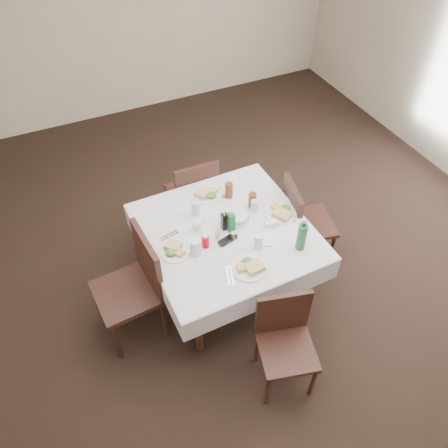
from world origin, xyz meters
The scene contains 33 objects.
ground_plane centered at (0.00, 0.00, 0.00)m, with size 7.00×7.00×0.00m, color black.
room_shell centered at (0.00, 0.00, 1.71)m, with size 6.04×7.04×2.80m.
dining_table centered at (-0.13, 0.07, 0.68)m, with size 1.36×1.36×0.76m.
chair_north centered at (-0.10, 0.87, 0.52)m, with size 0.44×0.44×0.91m.
chair_south centered at (-0.08, -0.84, 0.49)m, with size 0.49×0.49×0.85m.
chair_east centered at (0.65, 0.12, 0.53)m, with size 0.52×0.52×0.92m.
chair_west centered at (-0.93, 0.02, 0.58)m, with size 0.52×0.52×1.02m.
meal_north centered at (-0.10, 0.52, 0.78)m, with size 0.26×0.26×0.06m.
meal_south centered at (-0.14, -0.37, 0.78)m, with size 0.26×0.26×0.06m.
meal_east centered at (0.37, 0.04, 0.79)m, with size 0.27×0.27×0.06m.
meal_west centered at (-0.59, 0.03, 0.78)m, with size 0.24×0.24×0.05m.
side_plate_a centered at (-0.33, 0.42, 0.77)m, with size 0.14×0.14×0.01m.
side_plate_b centered at (0.12, -0.16, 0.77)m, with size 0.16×0.16×0.01m.
water_n centered at (-0.28, 0.36, 0.83)m, with size 0.07×0.07×0.13m.
water_s centered at (0.02, -0.20, 0.83)m, with size 0.07×0.07×0.13m.
water_e centered at (0.18, 0.18, 0.82)m, with size 0.06×0.06×0.11m.
water_w centered at (-0.45, -0.06, 0.84)m, with size 0.08×0.08×0.15m.
iced_tea_a centered at (0.07, 0.43, 0.83)m, with size 0.07×0.07×0.15m.
iced_tea_b centered at (0.19, 0.23, 0.83)m, with size 0.07×0.07×0.14m.
bread_basket centered at (0.00, 0.14, 0.80)m, with size 0.21×0.21×0.07m.
oil_cruet_dark centered at (-0.13, 0.09, 0.85)m, with size 0.05×0.05×0.21m.
oil_cruet_green centered at (-0.09, 0.06, 0.86)m, with size 0.05×0.05×0.23m.
ketchup_bottle centered at (-0.35, -0.02, 0.82)m, with size 0.06×0.06×0.13m.
salt_shaker centered at (-0.23, 0.01, 0.80)m, with size 0.04×0.04×0.08m.
pepper_shaker centered at (-0.12, -0.05, 0.80)m, with size 0.04×0.04×0.09m.
coffee_mug centered at (-0.33, 0.18, 0.80)m, with size 0.13×0.12×0.09m.
sunglasses centered at (-0.17, -0.05, 0.78)m, with size 0.17×0.09×0.03m.
green_bottle centered at (0.32, -0.35, 0.89)m, with size 0.07×0.07×0.29m.
sugar_caddy centered at (0.23, -0.04, 0.79)m, with size 0.11×0.07×0.05m.
cutlery_n centered at (0.02, 0.50, 0.77)m, with size 0.07×0.16×0.01m.
cutlery_s centered at (-0.30, -0.37, 0.77)m, with size 0.10×0.19×0.01m.
cutlery_e centered at (0.35, -0.05, 0.77)m, with size 0.18×0.08×0.01m.
cutlery_w centered at (-0.57, 0.20, 0.77)m, with size 0.17×0.08×0.01m.
Camera 1 is at (-1.18, -2.15, 3.34)m, focal length 35.00 mm.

